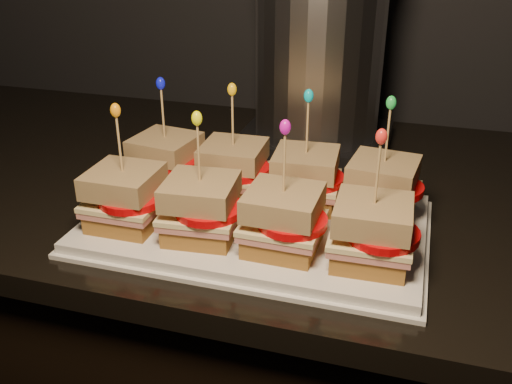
# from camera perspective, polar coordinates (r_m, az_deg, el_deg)

# --- Properties ---
(platter) EXTENTS (0.42, 0.26, 0.02)m
(platter) POSITION_cam_1_polar(r_m,az_deg,el_deg) (0.73, 0.00, -3.25)
(platter) COLOR white
(platter) RESTS_ON granite_slab
(platter_rim) EXTENTS (0.43, 0.27, 0.01)m
(platter_rim) POSITION_cam_1_polar(r_m,az_deg,el_deg) (0.73, 0.00, -3.66)
(platter_rim) COLOR white
(platter_rim) RESTS_ON granite_slab
(sandwich_0_bread_bot) EXTENTS (0.09, 0.09, 0.02)m
(sandwich_0_bread_bot) POSITION_cam_1_polar(r_m,az_deg,el_deg) (0.82, -8.83, 1.43)
(sandwich_0_bread_bot) COLOR brown
(sandwich_0_bread_bot) RESTS_ON platter
(sandwich_0_ham) EXTENTS (0.10, 0.10, 0.01)m
(sandwich_0_ham) POSITION_cam_1_polar(r_m,az_deg,el_deg) (0.81, -8.90, 2.39)
(sandwich_0_ham) COLOR #BC6D62
(sandwich_0_ham) RESTS_ON sandwich_0_bread_bot
(sandwich_0_cheese) EXTENTS (0.10, 0.10, 0.01)m
(sandwich_0_cheese) POSITION_cam_1_polar(r_m,az_deg,el_deg) (0.81, -8.94, 2.84)
(sandwich_0_cheese) COLOR #F6E29A
(sandwich_0_cheese) RESTS_ON sandwich_0_ham
(sandwich_0_tomato) EXTENTS (0.08, 0.08, 0.01)m
(sandwich_0_tomato) POSITION_cam_1_polar(r_m,az_deg,el_deg) (0.80, -8.37, 3.08)
(sandwich_0_tomato) COLOR red
(sandwich_0_tomato) RESTS_ON sandwich_0_cheese
(sandwich_0_bread_top) EXTENTS (0.09, 0.09, 0.03)m
(sandwich_0_bread_top) POSITION_cam_1_polar(r_m,az_deg,el_deg) (0.80, -9.06, 4.54)
(sandwich_0_bread_top) COLOR #58300B
(sandwich_0_bread_top) RESTS_ON sandwich_0_tomato
(sandwich_0_pick) EXTENTS (0.00, 0.00, 0.09)m
(sandwich_0_pick) POSITION_cam_1_polar(r_m,az_deg,el_deg) (0.79, -9.29, 7.51)
(sandwich_0_pick) COLOR tan
(sandwich_0_pick) RESTS_ON sandwich_0_bread_top
(sandwich_0_frill) EXTENTS (0.01, 0.01, 0.02)m
(sandwich_0_frill) POSITION_cam_1_polar(r_m,az_deg,el_deg) (0.77, -9.53, 10.67)
(sandwich_0_frill) COLOR #0E13DD
(sandwich_0_frill) RESTS_ON sandwich_0_pick
(sandwich_1_bread_bot) EXTENTS (0.08, 0.08, 0.02)m
(sandwich_1_bread_bot) POSITION_cam_1_polar(r_m,az_deg,el_deg) (0.78, -2.23, 0.58)
(sandwich_1_bread_bot) COLOR brown
(sandwich_1_bread_bot) RESTS_ON platter
(sandwich_1_ham) EXTENTS (0.09, 0.09, 0.01)m
(sandwich_1_ham) POSITION_cam_1_polar(r_m,az_deg,el_deg) (0.78, -2.25, 1.58)
(sandwich_1_ham) COLOR #BC6D62
(sandwich_1_ham) RESTS_ON sandwich_1_bread_bot
(sandwich_1_cheese) EXTENTS (0.09, 0.09, 0.01)m
(sandwich_1_cheese) POSITION_cam_1_polar(r_m,az_deg,el_deg) (0.78, -2.26, 2.05)
(sandwich_1_cheese) COLOR #F6E29A
(sandwich_1_cheese) RESTS_ON sandwich_1_ham
(sandwich_1_tomato) EXTENTS (0.08, 0.08, 0.01)m
(sandwich_1_tomato) POSITION_cam_1_polar(r_m,az_deg,el_deg) (0.76, -1.56, 2.29)
(sandwich_1_tomato) COLOR red
(sandwich_1_tomato) RESTS_ON sandwich_1_cheese
(sandwich_1_bread_top) EXTENTS (0.08, 0.08, 0.03)m
(sandwich_1_bread_top) POSITION_cam_1_polar(r_m,az_deg,el_deg) (0.77, -2.29, 3.81)
(sandwich_1_bread_top) COLOR #58300B
(sandwich_1_bread_top) RESTS_ON sandwich_1_tomato
(sandwich_1_pick) EXTENTS (0.00, 0.00, 0.09)m
(sandwich_1_pick) POSITION_cam_1_polar(r_m,az_deg,el_deg) (0.75, -2.35, 6.91)
(sandwich_1_pick) COLOR tan
(sandwich_1_pick) RESTS_ON sandwich_1_bread_top
(sandwich_1_frill) EXTENTS (0.01, 0.01, 0.02)m
(sandwich_1_frill) POSITION_cam_1_polar(r_m,az_deg,el_deg) (0.74, -2.42, 10.22)
(sandwich_1_frill) COLOR #EEAF0D
(sandwich_1_frill) RESTS_ON sandwich_1_pick
(sandwich_2_bread_bot) EXTENTS (0.08, 0.08, 0.02)m
(sandwich_2_bread_bot) POSITION_cam_1_polar(r_m,az_deg,el_deg) (0.76, 4.87, -0.34)
(sandwich_2_bread_bot) COLOR brown
(sandwich_2_bread_bot) RESTS_ON platter
(sandwich_2_ham) EXTENTS (0.09, 0.09, 0.01)m
(sandwich_2_ham) POSITION_cam_1_polar(r_m,az_deg,el_deg) (0.75, 4.91, 0.68)
(sandwich_2_ham) COLOR #BC6D62
(sandwich_2_ham) RESTS_ON sandwich_2_bread_bot
(sandwich_2_cheese) EXTENTS (0.09, 0.09, 0.01)m
(sandwich_2_cheese) POSITION_cam_1_polar(r_m,az_deg,el_deg) (0.75, 4.93, 1.16)
(sandwich_2_cheese) COLOR #F6E29A
(sandwich_2_cheese) RESTS_ON sandwich_2_ham
(sandwich_2_tomato) EXTENTS (0.08, 0.08, 0.01)m
(sandwich_2_tomato) POSITION_cam_1_polar(r_m,az_deg,el_deg) (0.74, 5.76, 1.39)
(sandwich_2_tomato) COLOR red
(sandwich_2_tomato) RESTS_ON sandwich_2_cheese
(sandwich_2_bread_top) EXTENTS (0.09, 0.09, 0.03)m
(sandwich_2_bread_top) POSITION_cam_1_polar(r_m,az_deg,el_deg) (0.74, 5.01, 2.97)
(sandwich_2_bread_top) COLOR #58300B
(sandwich_2_bread_top) RESTS_ON sandwich_2_tomato
(sandwich_2_pick) EXTENTS (0.00, 0.00, 0.09)m
(sandwich_2_pick) POSITION_cam_1_polar(r_m,az_deg,el_deg) (0.73, 5.14, 6.15)
(sandwich_2_pick) COLOR tan
(sandwich_2_pick) RESTS_ON sandwich_2_bread_top
(sandwich_2_frill) EXTENTS (0.01, 0.01, 0.02)m
(sandwich_2_frill) POSITION_cam_1_polar(r_m,az_deg,el_deg) (0.71, 5.29, 9.56)
(sandwich_2_frill) COLOR #05B3C1
(sandwich_2_frill) RESTS_ON sandwich_2_pick
(sandwich_3_bread_bot) EXTENTS (0.09, 0.09, 0.02)m
(sandwich_3_bread_bot) POSITION_cam_1_polar(r_m,az_deg,el_deg) (0.75, 12.30, -1.30)
(sandwich_3_bread_bot) COLOR brown
(sandwich_3_bread_bot) RESTS_ON platter
(sandwich_3_ham) EXTENTS (0.10, 0.09, 0.01)m
(sandwich_3_ham) POSITION_cam_1_polar(r_m,az_deg,el_deg) (0.74, 12.41, -0.27)
(sandwich_3_ham) COLOR #BC6D62
(sandwich_3_ham) RESTS_ON sandwich_3_bread_bot
(sandwich_3_cheese) EXTENTS (0.10, 0.10, 0.01)m
(sandwich_3_cheese) POSITION_cam_1_polar(r_m,az_deg,el_deg) (0.74, 12.46, 0.22)
(sandwich_3_cheese) COLOR #F6E29A
(sandwich_3_cheese) RESTS_ON sandwich_3_ham
(sandwich_3_tomato) EXTENTS (0.08, 0.08, 0.01)m
(sandwich_3_tomato) POSITION_cam_1_polar(r_m,az_deg,el_deg) (0.73, 13.41, 0.43)
(sandwich_3_tomato) COLOR red
(sandwich_3_tomato) RESTS_ON sandwich_3_cheese
(sandwich_3_bread_top) EXTENTS (0.09, 0.09, 0.03)m
(sandwich_3_bread_top) POSITION_cam_1_polar(r_m,az_deg,el_deg) (0.73, 12.65, 2.04)
(sandwich_3_bread_top) COLOR #58300B
(sandwich_3_bread_top) RESTS_ON sandwich_3_tomato
(sandwich_3_pick) EXTENTS (0.00, 0.00, 0.09)m
(sandwich_3_pick) POSITION_cam_1_polar(r_m,az_deg,el_deg) (0.71, 12.99, 5.25)
(sandwich_3_pick) COLOR tan
(sandwich_3_pick) RESTS_ON sandwich_3_bread_top
(sandwich_3_frill) EXTENTS (0.01, 0.01, 0.02)m
(sandwich_3_frill) POSITION_cam_1_polar(r_m,az_deg,el_deg) (0.70, 13.36, 8.69)
(sandwich_3_frill) COLOR green
(sandwich_3_frill) RESTS_ON sandwich_3_pick
(sandwich_4_bread_bot) EXTENTS (0.08, 0.08, 0.02)m
(sandwich_4_bread_bot) POSITION_cam_1_polar(r_m,az_deg,el_deg) (0.73, -12.74, -2.35)
(sandwich_4_bread_bot) COLOR brown
(sandwich_4_bread_bot) RESTS_ON platter
(sandwich_4_ham) EXTENTS (0.09, 0.08, 0.01)m
(sandwich_4_ham) POSITION_cam_1_polar(r_m,az_deg,el_deg) (0.72, -12.86, -1.29)
(sandwich_4_ham) COLOR #BC6D62
(sandwich_4_ham) RESTS_ON sandwich_4_bread_bot
(sandwich_4_cheese) EXTENTS (0.09, 0.09, 0.01)m
(sandwich_4_cheese) POSITION_cam_1_polar(r_m,az_deg,el_deg) (0.72, -12.91, -0.80)
(sandwich_4_cheese) COLOR #F6E29A
(sandwich_4_cheese) RESTS_ON sandwich_4_ham
(sandwich_4_tomato) EXTENTS (0.08, 0.08, 0.01)m
(sandwich_4_tomato) POSITION_cam_1_polar(r_m,az_deg,el_deg) (0.70, -12.35, -0.59)
(sandwich_4_tomato) COLOR red
(sandwich_4_tomato) RESTS_ON sandwich_4_cheese
(sandwich_4_bread_top) EXTENTS (0.08, 0.08, 0.03)m
(sandwich_4_bread_top) POSITION_cam_1_polar(r_m,az_deg,el_deg) (0.70, -13.12, 1.08)
(sandwich_4_bread_top) COLOR #58300B
(sandwich_4_bread_top) RESTS_ON sandwich_4_tomato
(sandwich_4_pick) EXTENTS (0.00, 0.00, 0.09)m
(sandwich_4_pick) POSITION_cam_1_polar(r_m,az_deg,el_deg) (0.69, -13.48, 4.38)
(sandwich_4_pick) COLOR tan
(sandwich_4_pick) RESTS_ON sandwich_4_bread_top
(sandwich_4_frill) EXTENTS (0.01, 0.01, 0.02)m
(sandwich_4_frill) POSITION_cam_1_polar(r_m,az_deg,el_deg) (0.67, -13.88, 7.94)
(sandwich_4_frill) COLOR orange
(sandwich_4_frill) RESTS_ON sandwich_4_pick
(sandwich_5_bread_bot) EXTENTS (0.09, 0.09, 0.02)m
(sandwich_5_bread_bot) POSITION_cam_1_polar(r_m,az_deg,el_deg) (0.69, -5.42, -3.53)
(sandwich_5_bread_bot) COLOR brown
(sandwich_5_bread_bot) RESTS_ON platter
(sandwich_5_ham) EXTENTS (0.09, 0.09, 0.01)m
(sandwich_5_ham) POSITION_cam_1_polar(r_m,az_deg,el_deg) (0.68, -5.47, -2.42)
(sandwich_5_ham) COLOR #BC6D62
(sandwich_5_ham) RESTS_ON sandwich_5_bread_bot
(sandwich_5_cheese) EXTENTS (0.10, 0.09, 0.01)m
(sandwich_5_cheese) POSITION_cam_1_polar(r_m,az_deg,el_deg) (0.68, -5.50, -1.90)
(sandwich_5_cheese) COLOR #F6E29A
(sandwich_5_cheese) RESTS_ON sandwich_5_ham
(sandwich_5_tomato) EXTENTS (0.08, 0.08, 0.01)m
(sandwich_5_tomato) POSITION_cam_1_polar(r_m,az_deg,el_deg) (0.66, -4.75, -1.70)
(sandwich_5_tomato) COLOR red
(sandwich_5_tomato) RESTS_ON sandwich_5_cheese
(sandwich_5_bread_top) EXTENTS (0.09, 0.09, 0.03)m
(sandwich_5_bread_top) POSITION_cam_1_polar(r_m,az_deg,el_deg) (0.66, -5.59, 0.07)
(sandwich_5_bread_top) COLOR #58300B
(sandwich_5_bread_top) RESTS_ON sandwich_5_tomato
(sandwich_5_pick) EXTENTS (0.00, 0.00, 0.09)m
(sandwich_5_pick) POSITION_cam_1_polar(r_m,az_deg,el_deg) (0.65, -5.76, 3.56)
(sandwich_5_pick) COLOR tan
(sandwich_5_pick) RESTS_ON sandwich_5_bread_top
(sandwich_5_frill) EXTENTS (0.01, 0.01, 0.02)m
(sandwich_5_frill) POSITION_cam_1_polar(r_m,az_deg,el_deg) (0.63, -5.94, 7.34)
(sandwich_5_frill) COLOR #EDEE0C
(sandwich_5_frill) RESTS_ON sandwich_5_pick
(sandwich_6_bread_bot) EXTENTS (0.08, 0.08, 0.02)m
(sandwich_6_bread_bot) POSITION_cam_1_polar(r_m,az_deg,el_deg) (0.66, 2.67, -4.76)
(sandwich_6_bread_bot) COLOR brown
(sandwich_6_bread_bot) RESTS_ON platter
(sandwich_6_ham) EXTENTS (0.09, 0.09, 0.01)m
(sandwich_6_ham) POSITION_cam_1_polar(r_m,az_deg,el_deg) (0.65, 2.70, -3.62)
(sandwich_6_ham) COLOR #BC6D62
(sandwich_6_ham) RESTS_ON sandwich_6_bread_bot
(sandwich_6_cheese) EXTENTS (0.09, 0.09, 0.01)m
(sandwich_6_cheese) POSITION_cam_1_polar(r_m,az_deg,el_deg) (0.65, 2.71, -3.08)
(sandwich_6_cheese) COLOR #F6E29A
(sandwich_6_cheese) RESTS_ON sandwich_6_ham
(sandwich_6_tomato) EXTENTS (0.08, 0.08, 0.01)m
(sandwich_6_tomato) POSITION_cam_1_polar(r_m,az_deg,el_deg) (0.64, 3.64, -2.89)
(sandwich_6_tomato) COLOR red
(sandwich_6_tomato) RESTS_ON sandwich_6_cheese
(sandwich_6_bread_top) EXTENTS (0.08, 0.08, 0.03)m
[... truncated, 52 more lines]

